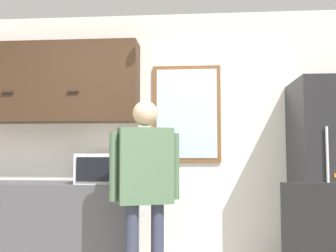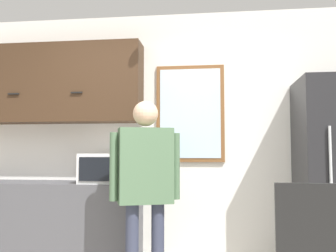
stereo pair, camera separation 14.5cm
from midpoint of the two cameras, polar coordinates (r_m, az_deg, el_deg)
back_wall at (r=4.02m, az=0.85°, el=-1.88°), size 6.00×0.06×2.70m
counter at (r=4.10m, az=-17.52°, el=-14.41°), size 1.95×0.58×0.90m
upper_cabinets at (r=4.22m, az=-16.33°, el=6.15°), size 1.95×0.33×0.84m
microwave at (r=3.77m, az=-8.13°, el=-6.39°), size 0.49×0.43×0.29m
person at (r=3.20m, az=-2.17°, el=-7.59°), size 0.57×0.36×1.64m
window at (r=3.97m, az=4.44°, el=1.92°), size 0.72×0.05×1.02m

